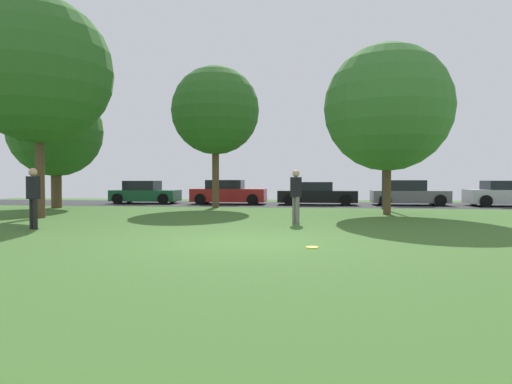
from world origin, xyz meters
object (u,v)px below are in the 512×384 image
(oak_tree_right, at_px, (39,71))
(birch_tree_lone, at_px, (215,111))
(parked_car_grey, at_px, (408,194))
(parked_car_green, at_px, (145,193))
(parked_car_silver, at_px, (509,194))
(maple_tree_far, at_px, (56,131))
(parked_car_red, at_px, (228,193))
(frisbee_disc, at_px, (312,247))
(person_bystander, at_px, (33,195))
(oak_tree_left, at_px, (388,108))
(parked_car_black, at_px, (316,194))
(person_thrower, at_px, (296,193))
(street_lamp_post, at_px, (383,164))

(oak_tree_right, relative_size, birch_tree_lone, 1.13)
(oak_tree_right, bearing_deg, parked_car_grey, 33.88)
(parked_car_green, distance_m, parked_car_silver, 21.02)
(maple_tree_far, xyz_separation_m, parked_car_red, (8.14, 4.73, -3.32))
(frisbee_disc, distance_m, parked_car_grey, 17.57)
(person_bystander, xyz_separation_m, parked_car_silver, (18.86, 13.85, -0.36))
(frisbee_disc, bearing_deg, oak_tree_left, 72.20)
(parked_car_red, height_order, parked_car_black, parked_car_red)
(oak_tree_left, bearing_deg, parked_car_green, 152.71)
(oak_tree_left, bearing_deg, parked_car_black, 113.32)
(oak_tree_right, bearing_deg, parked_car_red, 62.99)
(person_thrower, bearing_deg, birch_tree_lone, -103.15)
(oak_tree_right, height_order, maple_tree_far, oak_tree_right)
(oak_tree_left, relative_size, parked_car_green, 1.75)
(maple_tree_far, relative_size, parked_car_red, 1.44)
(oak_tree_right, height_order, birch_tree_lone, oak_tree_right)
(oak_tree_left, xyz_separation_m, birch_tree_lone, (-8.21, 3.58, 0.60))
(parked_car_grey, bearing_deg, parked_car_green, -179.37)
(person_thrower, relative_size, street_lamp_post, 0.40)
(parked_car_black, bearing_deg, parked_car_green, 179.33)
(frisbee_disc, height_order, parked_car_green, parked_car_green)
(person_thrower, bearing_deg, oak_tree_left, -174.45)
(birch_tree_lone, bearing_deg, maple_tree_far, -169.94)
(birch_tree_lone, relative_size, parked_car_black, 1.63)
(person_thrower, bearing_deg, oak_tree_right, -47.60)
(frisbee_disc, bearing_deg, birch_tree_lone, 111.24)
(frisbee_disc, relative_size, parked_car_green, 0.07)
(oak_tree_left, distance_m, birch_tree_lone, 8.97)
(person_bystander, bearing_deg, oak_tree_right, 56.18)
(oak_tree_left, height_order, birch_tree_lone, birch_tree_lone)
(person_thrower, distance_m, parked_car_grey, 12.80)
(oak_tree_right, distance_m, street_lamp_post, 15.73)
(frisbee_disc, relative_size, parked_car_red, 0.06)
(person_thrower, distance_m, frisbee_disc, 5.52)
(maple_tree_far, distance_m, person_thrower, 14.48)
(oak_tree_right, relative_size, person_bystander, 4.62)
(person_bystander, bearing_deg, birch_tree_lone, 8.89)
(oak_tree_left, height_order, parked_car_green, oak_tree_left)
(parked_car_black, bearing_deg, maple_tree_far, -160.76)
(birch_tree_lone, relative_size, person_thrower, 4.12)
(maple_tree_far, relative_size, street_lamp_post, 1.41)
(parked_car_black, height_order, parked_car_silver, parked_car_silver)
(parked_car_green, height_order, parked_car_red, parked_car_red)
(person_thrower, bearing_deg, maple_tree_far, -70.05)
(parked_car_silver, bearing_deg, frisbee_disc, -123.08)
(person_thrower, relative_size, parked_car_red, 0.41)
(parked_car_green, distance_m, street_lamp_post, 14.35)
(maple_tree_far, relative_size, parked_car_grey, 1.51)
(maple_tree_far, distance_m, parked_car_silver, 24.56)
(person_thrower, relative_size, parked_car_silver, 0.40)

